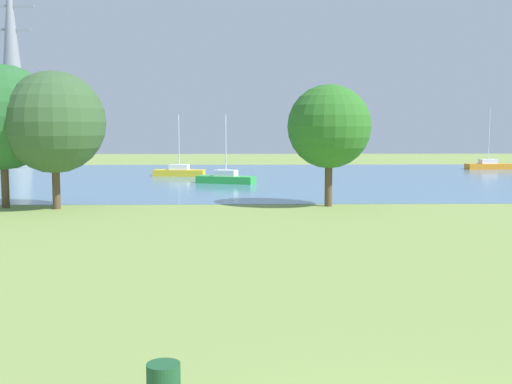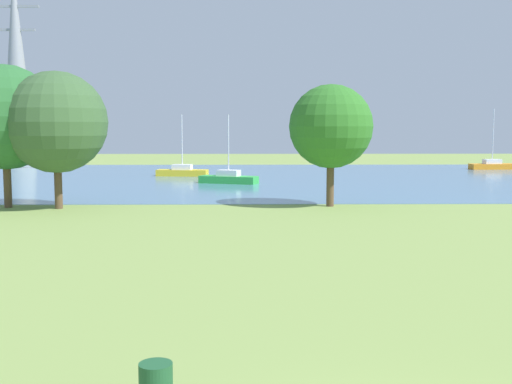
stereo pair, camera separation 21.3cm
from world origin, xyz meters
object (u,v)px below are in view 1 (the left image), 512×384
(tree_mid_shore, at_px, (2,117))
(tree_east_near, at_px, (329,127))
(sailboat_green, at_px, (226,178))
(sailboat_orange, at_px, (488,165))
(electricity_pylon, at_px, (12,65))
(tree_west_far, at_px, (54,122))
(sailboat_yellow, at_px, (179,172))

(tree_mid_shore, xyz_separation_m, tree_east_near, (18.76, 0.24, -0.53))
(sailboat_green, relative_size, sailboat_orange, 0.85)
(electricity_pylon, bearing_deg, tree_west_far, -68.26)
(sailboat_yellow, distance_m, tree_west_far, 24.74)
(sailboat_green, distance_m, tree_west_far, 19.04)
(sailboat_green, relative_size, tree_west_far, 0.72)
(sailboat_orange, relative_size, sailboat_yellow, 1.14)
(tree_west_far, bearing_deg, sailboat_green, 59.94)
(tree_west_far, distance_m, tree_east_near, 15.68)
(sailboat_yellow, bearing_deg, sailboat_orange, 15.40)
(sailboat_yellow, height_order, tree_mid_shore, tree_mid_shore)
(sailboat_yellow, relative_size, electricity_pylon, 0.23)
(tree_west_far, bearing_deg, electricity_pylon, 111.74)
(sailboat_orange, xyz_separation_m, tree_east_near, (-22.14, -32.17, 4.21))
(sailboat_orange, distance_m, sailboat_yellow, 34.37)
(tree_east_near, bearing_deg, sailboat_yellow, 115.51)
(sailboat_orange, distance_m, tree_east_near, 39.28)
(tree_mid_shore, bearing_deg, sailboat_yellow, 71.55)
(tree_mid_shore, xyz_separation_m, electricity_pylon, (-16.38, 48.25, 7.51))
(tree_west_far, xyz_separation_m, electricity_pylon, (-19.48, 48.86, 7.80))
(tree_west_far, xyz_separation_m, tree_east_near, (15.66, 0.84, -0.24))
(sailboat_orange, bearing_deg, tree_east_near, -124.54)
(sailboat_yellow, distance_m, electricity_pylon, 36.84)
(sailboat_yellow, distance_m, tree_east_near, 25.87)
(tree_mid_shore, bearing_deg, sailboat_orange, 38.39)
(sailboat_yellow, bearing_deg, tree_west_far, -101.05)
(sailboat_orange, distance_m, tree_mid_shore, 52.40)
(sailboat_orange, bearing_deg, tree_mid_shore, -141.61)
(sailboat_green, bearing_deg, tree_mid_shore, -128.75)
(electricity_pylon, bearing_deg, sailboat_green, -48.79)
(sailboat_green, bearing_deg, tree_east_near, -67.17)
(sailboat_orange, height_order, tree_west_far, tree_west_far)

